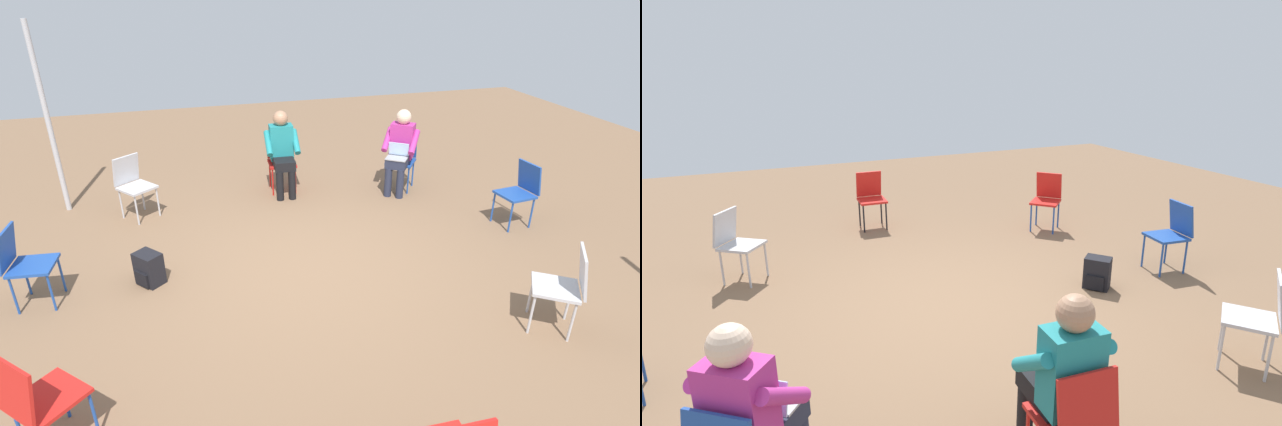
{
  "view_description": "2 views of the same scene",
  "coord_description": "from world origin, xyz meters",
  "views": [
    {
      "loc": [
        -4.6,
        1.19,
        3.04
      ],
      "look_at": [
        -0.05,
        -0.11,
        0.75
      ],
      "focal_mm": 28.0,
      "sensor_mm": 36.0,
      "label": 1
    },
    {
      "loc": [
        4.38,
        -1.78,
        2.47
      ],
      "look_at": [
        -0.35,
        0.31,
        0.88
      ],
      "focal_mm": 28.0,
      "sensor_mm": 36.0,
      "label": 2
    }
  ],
  "objects": [
    {
      "name": "ground_plane",
      "position": [
        0.0,
        0.0,
        0.0
      ],
      "size": [
        16.2,
        16.2,
        0.0
      ],
      "primitive_type": "plane",
      "color": "brown"
    },
    {
      "name": "chair_northwest",
      "position": [
        -1.75,
        2.32,
        0.5
      ],
      "size": [
        0.58,
        0.58,
        0.85
      ],
      "rotation": [
        0.0,
        0.0,
        -2.37
      ],
      "color": "red",
      "rests_on": "ground"
    },
    {
      "name": "chair_east",
      "position": [
        2.45,
        -0.21,
        0.5
      ],
      "size": [
        0.46,
        0.42,
        0.85
      ],
      "rotation": [
        0.0,
        0.0,
        1.51
      ],
      "color": "red",
      "rests_on": "ground"
    },
    {
      "name": "chair_southwest",
      "position": [
        -1.58,
        -1.99,
        0.5
      ],
      "size": [
        0.57,
        0.58,
        0.85
      ],
      "rotation": [
        0.0,
        0.0,
        -0.62
      ],
      "color": "#B7B7BC",
      "rests_on": "ground"
    },
    {
      "name": "person_with_laptop",
      "position": [
        1.88,
        -1.9,
        0.69
      ],
      "size": [
        0.64,
        0.63,
        1.24
      ],
      "rotation": [
        0.0,
        0.0,
        0.92
      ],
      "color": "#23283D",
      "rests_on": "ground"
    },
    {
      "name": "chair_west",
      "position": [
        -2.9,
        -0.09,
        0.5
      ],
      "size": [
        0.45,
        0.41,
        0.85
      ],
      "rotation": [
        0.0,
        0.0,
        -1.61
      ],
      "color": "red",
      "rests_on": "ground"
    },
    {
      "name": "chair_northeast",
      "position": [
        2.05,
        1.9,
        0.5
      ],
      "size": [
        0.58,
        0.58,
        0.85
      ],
      "rotation": [
        0.0,
        0.0,
        2.24
      ],
      "color": "#B7B7BC",
      "rests_on": "ground"
    },
    {
      "name": "backpack_near_laptop_user",
      "position": [
        0.27,
        1.7,
        0.16
      ],
      "size": [
        0.34,
        0.33,
        0.36
      ],
      "rotation": [
        0.0,
        0.0,
        3.85
      ],
      "color": "black",
      "rests_on": "ground"
    },
    {
      "name": "chair_north",
      "position": [
        0.21,
        2.83,
        0.5
      ],
      "size": [
        0.44,
        0.48,
        0.85
      ],
      "rotation": [
        0.0,
        0.0,
        3.03
      ],
      "color": "#1E4799",
      "rests_on": "ground"
    },
    {
      "name": "person_in_teal",
      "position": [
        2.28,
        -0.2,
        0.69
      ],
      "size": [
        0.54,
        0.51,
        1.24
      ],
      "rotation": [
        0.0,
        0.0,
        1.51
      ],
      "color": "black",
      "rests_on": "ground"
    }
  ]
}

